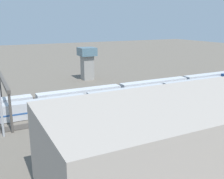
{
  "coord_description": "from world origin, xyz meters",
  "views": [
    {
      "loc": [
        26.01,
        64.51,
        21.5
      ],
      "look_at": [
        -7.19,
        -0.89,
        2.5
      ],
      "focal_mm": 42.32,
      "sensor_mm": 36.0,
      "label": 1
    }
  ],
  "objects_px": {
    "maintenance_shed": "(218,129)",
    "train_on_track_3": "(79,102)",
    "train_on_track_4": "(135,100)",
    "signal_gantry": "(3,84)",
    "control_tower": "(87,61)",
    "train_on_track_2": "(80,96)"
  },
  "relations": [
    {
      "from": "maintenance_shed",
      "to": "train_on_track_3",
      "type": "bearing_deg",
      "value": -72.92
    },
    {
      "from": "train_on_track_4",
      "to": "signal_gantry",
      "type": "xyz_separation_m",
      "value": [
        29.86,
        -10.0,
        5.4
      ]
    },
    {
      "from": "train_on_track_3",
      "to": "train_on_track_4",
      "type": "xyz_separation_m",
      "value": [
        -13.36,
        5.0,
        -0.02
      ]
    },
    {
      "from": "train_on_track_3",
      "to": "signal_gantry",
      "type": "relative_size",
      "value": 5.56
    },
    {
      "from": "train_on_track_3",
      "to": "signal_gantry",
      "type": "height_order",
      "value": "signal_gantry"
    },
    {
      "from": "control_tower",
      "to": "train_on_track_4",
      "type": "bearing_deg",
      "value": 87.03
    },
    {
      "from": "train_on_track_3",
      "to": "control_tower",
      "type": "relative_size",
      "value": 11.49
    },
    {
      "from": "train_on_track_2",
      "to": "maintenance_shed",
      "type": "bearing_deg",
      "value": 101.67
    },
    {
      "from": "train_on_track_3",
      "to": "maintenance_shed",
      "type": "distance_m",
      "value": 35.33
    },
    {
      "from": "train_on_track_4",
      "to": "maintenance_shed",
      "type": "height_order",
      "value": "maintenance_shed"
    },
    {
      "from": "train_on_track_3",
      "to": "train_on_track_2",
      "type": "distance_m",
      "value": 5.53
    },
    {
      "from": "train_on_track_4",
      "to": "maintenance_shed",
      "type": "bearing_deg",
      "value": 83.93
    },
    {
      "from": "train_on_track_3",
      "to": "train_on_track_4",
      "type": "bearing_deg",
      "value": 159.48
    },
    {
      "from": "train_on_track_3",
      "to": "train_on_track_2",
      "type": "relative_size",
      "value": 1.16
    },
    {
      "from": "train_on_track_2",
      "to": "signal_gantry",
      "type": "xyz_separation_m",
      "value": [
        18.85,
        0.0,
        5.4
      ]
    },
    {
      "from": "train_on_track_4",
      "to": "train_on_track_3",
      "type": "bearing_deg",
      "value": -20.52
    },
    {
      "from": "train_on_track_3",
      "to": "maintenance_shed",
      "type": "height_order",
      "value": "maintenance_shed"
    },
    {
      "from": "train_on_track_3",
      "to": "control_tower",
      "type": "bearing_deg",
      "value": -115.29
    },
    {
      "from": "train_on_track_3",
      "to": "maintenance_shed",
      "type": "relative_size",
      "value": 2.65
    },
    {
      "from": "maintenance_shed",
      "to": "signal_gantry",
      "type": "bearing_deg",
      "value": -55.21
    },
    {
      "from": "maintenance_shed",
      "to": "train_on_track_2",
      "type": "bearing_deg",
      "value": -78.33
    },
    {
      "from": "train_on_track_4",
      "to": "signal_gantry",
      "type": "distance_m",
      "value": 31.95
    }
  ]
}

